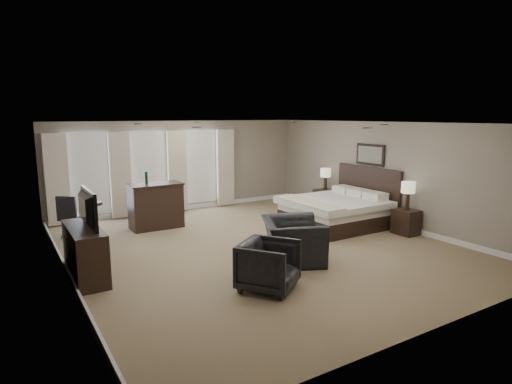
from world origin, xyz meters
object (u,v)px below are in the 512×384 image
nightstand_far (325,200)px  desk_chair (72,216)px  bed (336,198)px  bar_stool_left (95,220)px  armchair_near (293,233)px  armchair_far (269,263)px  dresser (85,253)px  lamp_far (325,179)px  bar_counter (156,206)px  lamp_near (408,196)px  nightstand_near (406,222)px  bar_stool_right (149,206)px  tv (83,223)px

nightstand_far → desk_chair: size_ratio=0.63×
bed → bar_stool_left: bed is taller
armchair_near → armchair_far: armchair_near is taller
bed → dresser: size_ratio=1.46×
bar_stool_left → lamp_far: bearing=-4.9°
bed → nightstand_far: 1.75m
bar_counter → bar_stool_left: bar_counter is taller
bed → dresser: bearing=-176.0°
bed → lamp_near: size_ratio=3.44×
nightstand_near → bed: bearing=121.5°
lamp_near → dresser: lamp_near is taller
nightstand_near → armchair_near: 3.38m
bar_counter → bar_stool_right: bar_counter is taller
nightstand_near → lamp_far: (0.00, 2.90, 0.65)m
tv → bed: bearing=-86.0°
bed → desk_chair: (-5.83, 2.38, -0.22)m
bar_stool_left → desk_chair: desk_chair is taller
dresser → tv: bearing=0.0°
dresser → armchair_far: bearing=-40.4°
dresser → bar_stool_left: dresser is taller
lamp_near → armchair_far: lamp_near is taller
lamp_far → tv: size_ratio=0.56×
nightstand_far → bar_stool_right: bar_stool_right is taller
nightstand_near → desk_chair: bearing=150.3°
nightstand_far → armchair_near: bearing=-138.2°
tv → bar_stool_left: (0.62, 2.42, -0.55)m
bar_stool_left → bar_counter: bearing=6.6°
lamp_far → armchair_far: lamp_far is taller
dresser → armchair_far: dresser is taller
bed → bar_stool_right: size_ratio=2.82×
nightstand_near → lamp_near: (0.00, 0.00, 0.62)m
dresser → tv: size_ratio=1.38×
nightstand_far → lamp_far: bearing=0.0°
armchair_near → dresser: bearing=96.8°
lamp_near → bar_stool_right: (-4.71, 4.46, -0.52)m
lamp_near → desk_chair: size_ratio=0.66×
lamp_far → dresser: (-6.92, -1.87, -0.49)m
tv → bar_stool_right: size_ratio=1.39×
armchair_near → bar_stool_right: armchair_near is taller
lamp_near → bed: bearing=121.5°
lamp_near → tv: 7.00m
lamp_far → tv: bearing=-164.9°
nightstand_far → bar_stool_left: size_ratio=0.75×
dresser → armchair_far: (2.41, -2.05, -0.01)m
nightstand_near → desk_chair: 7.73m
bed → tv: bed is taller
armchair_near → bar_counter: bar_counter is taller
dresser → armchair_near: armchair_near is taller
lamp_far → armchair_far: bearing=-139.0°
nightstand_near → bar_stool_left: bearing=151.3°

